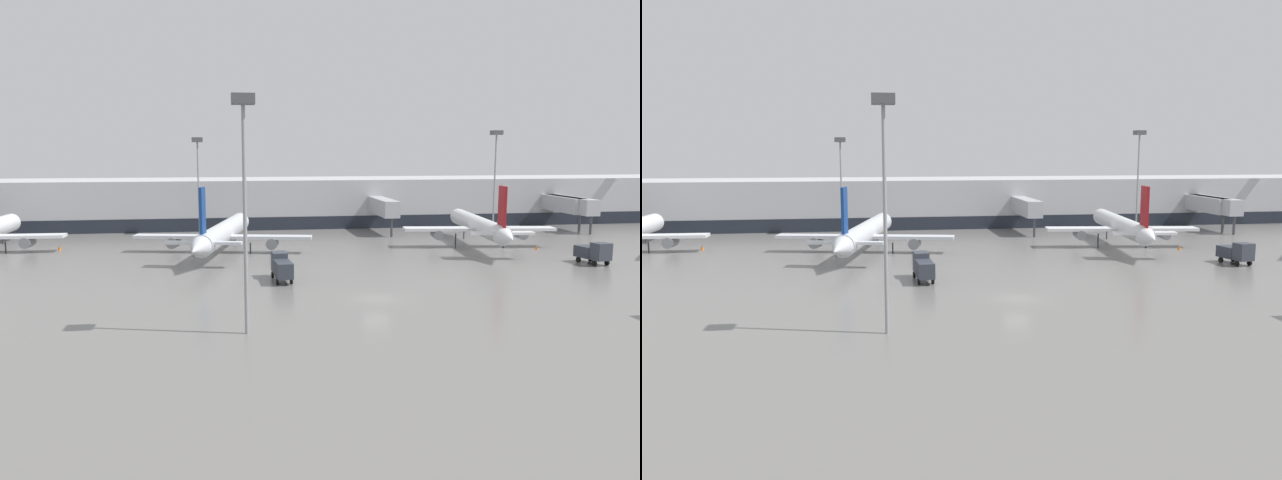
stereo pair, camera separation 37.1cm
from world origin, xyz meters
TOP-DOWN VIEW (x-y plane):
  - ground_plane at (0.00, 0.00)m, footprint 320.00×320.00m
  - terminal_building at (0.45, 61.81)m, footprint 160.00×30.54m
  - parked_jet_0 at (23.00, 29.42)m, footprint 22.87×31.34m
  - parked_jet_2 at (-15.17, 30.14)m, footprint 25.39×33.73m
  - service_truck_1 at (-8.57, 9.84)m, footprint 2.11×6.06m
  - service_truck_3 at (32.12, 14.04)m, footprint 2.89×4.91m
  - traffic_cone_0 at (30.69, 26.20)m, footprint 0.42×0.42m
  - traffic_cone_3 at (-38.90, 35.98)m, footprint 0.43×0.43m
  - apron_light_mast_1 at (34.04, 49.15)m, footprint 1.80×1.80m
  - apron_light_mast_4 at (-13.15, -10.06)m, footprint 1.80×1.80m
  - apron_light_mast_6 at (-19.18, 49.71)m, footprint 1.80×1.80m

SIDE VIEW (x-z plane):
  - ground_plane at x=0.00m, z-range 0.00..0.00m
  - traffic_cone_0 at x=30.69m, z-range 0.00..0.67m
  - traffic_cone_3 at x=-38.90m, z-range 0.00..0.73m
  - service_truck_3 at x=32.12m, z-range 0.11..3.04m
  - service_truck_1 at x=-8.57m, z-range 0.15..3.14m
  - parked_jet_2 at x=-15.17m, z-range -2.21..7.85m
  - parked_jet_0 at x=23.00m, z-range -1.67..8.18m
  - terminal_building at x=0.45m, z-range 0.00..9.00m
  - apron_light_mast_6 at x=-19.18m, z-range 4.97..21.60m
  - apron_light_mast_1 at x=34.04m, z-range 5.24..23.24m
  - apron_light_mast_4 at x=-13.15m, z-range 5.40..24.28m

